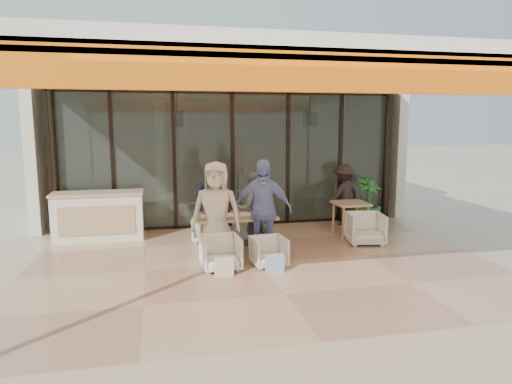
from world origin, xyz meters
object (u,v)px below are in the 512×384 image
chair_far_right (247,225)px  side_table (351,207)px  dining_table (235,218)px  chair_near_left (221,251)px  diner_periwinkle (262,209)px  side_chair (365,227)px  diner_grey (252,209)px  standing_woman (344,195)px  diner_navy (210,206)px  chair_near_right (269,250)px  host_counter (99,216)px  potted_palm (367,201)px  chair_far_left (208,227)px  diner_cream (216,212)px

chair_far_right → side_table: side_table is taller
dining_table → chair_near_left: size_ratio=2.28×
diner_periwinkle → side_chair: 2.39m
diner_grey → standing_woman: diner_grey is taller
side_table → side_chair: (0.00, -0.75, -0.28)m
chair_near_left → diner_navy: diner_navy is taller
diner_grey → standing_woman: 2.84m
side_chair → dining_table: bearing=-169.6°
diner_grey → diner_periwinkle: diner_periwinkle is taller
chair_near_right → host_counter: bearing=136.4°
diner_grey → diner_periwinkle: size_ratio=0.82×
host_counter → standing_woman: (5.59, 0.24, 0.21)m
chair_near_left → potted_palm: size_ratio=0.56×
diner_periwinkle → side_table: bearing=42.4°
potted_palm → chair_far_left: bearing=-170.6°
chair_near_left → standing_woman: (3.37, 2.69, 0.41)m
chair_far_left → chair_near_left: chair_near_left is taller
host_counter → potted_palm: size_ratio=1.57×
diner_cream → standing_woman: diner_cream is taller
chair_near_right → side_chair: 2.48m
dining_table → chair_far_left: size_ratio=2.40×
side_table → standing_woman: size_ratio=0.50×
chair_far_left → chair_far_right: 0.84m
diner_navy → diner_grey: size_ratio=1.13×
chair_near_left → diner_grey: diner_grey is taller
chair_near_right → standing_woman: size_ratio=0.39×
chair_near_right → side_chair: bearing=18.2°
chair_far_left → diner_periwinkle: size_ratio=0.34×
diner_grey → side_chair: diner_grey is taller
chair_far_left → diner_grey: size_ratio=0.42×
chair_near_left → diner_cream: (0.00, 0.50, 0.57)m
side_chair → standing_woman: 1.78m
diner_grey → side_chair: 2.35m
host_counter → potted_palm: 6.14m
dining_table → diner_periwinkle: (0.43, -0.46, 0.23)m
chair_far_right → chair_near_left: 2.08m
host_counter → standing_woman: bearing=2.4°
dining_table → diner_navy: size_ratio=0.89×
host_counter → diner_cream: diner_cream is taller
standing_woman → host_counter: bearing=-22.0°
dining_table → diner_periwinkle: bearing=-47.0°
host_counter → diner_grey: bearing=-19.0°
standing_woman → potted_palm: size_ratio=1.26×
chair_far_right → side_chair: (2.28, -0.93, 0.06)m
standing_woman → dining_table: bearing=6.0°
chair_near_left → side_chair: 3.27m
diner_navy → diner_cream: 0.90m
dining_table → diner_grey: size_ratio=1.00×
side_chair → chair_near_left: bearing=-152.6°
diner_grey → side_table: size_ratio=2.02×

